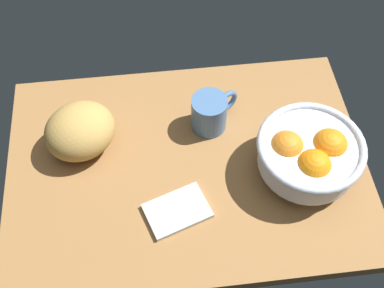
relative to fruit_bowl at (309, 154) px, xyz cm
name	(u,v)px	position (x,y,z in cm)	size (l,w,h in cm)	color
ground_plane	(187,168)	(23.95, -4.49, -8.07)	(75.44, 53.51, 3.00)	olive
fruit_bowl	(309,154)	(0.00, 0.00, 0.00)	(21.47, 21.47, 11.20)	silver
bread_loaf	(80,131)	(45.45, -11.88, -1.32)	(15.00, 13.43, 10.50)	tan
napkin_folded	(177,211)	(27.10, 6.46, -6.02)	(12.15, 8.24, 1.10)	silver
mug	(210,112)	(17.73, -14.31, -2.39)	(10.95, 8.78, 8.36)	#4A71A2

